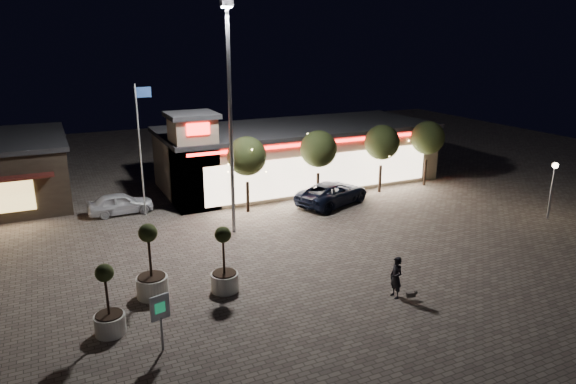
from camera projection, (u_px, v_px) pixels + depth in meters
name	position (u px, v px, depth m)	size (l,w,h in m)	color
ground	(254.00, 303.00, 21.27)	(90.00, 90.00, 0.00)	slate
retail_building	(293.00, 154.00, 38.20)	(20.40, 8.40, 6.10)	tan
floodlight_pole	(230.00, 107.00, 26.97)	(0.60, 0.40, 12.38)	gray
flagpole	(141.00, 140.00, 30.35)	(0.95, 0.10, 8.00)	white
lamp_post_east	(553.00, 179.00, 30.48)	(0.36, 0.36, 3.48)	gray
string_tree_a	(247.00, 156.00, 31.39)	(2.42, 2.42, 4.79)	#332319
string_tree_b	(319.00, 149.00, 33.43)	(2.42, 2.42, 4.79)	#332319
string_tree_c	(382.00, 143.00, 35.48)	(2.42, 2.42, 4.79)	#332319
string_tree_d	(428.00, 138.00, 37.12)	(2.42, 2.42, 4.79)	#332319
pickup_truck	(333.00, 193.00, 33.64)	(2.50, 5.42, 1.51)	black
white_sedan	(121.00, 203.00, 31.83)	(1.58, 3.93, 1.34)	white
pedestrian	(396.00, 277.00, 21.49)	(0.66, 0.43, 1.82)	black
dog	(412.00, 294.00, 21.44)	(0.51, 0.25, 0.27)	#59514C
planter_left	(151.00, 274.00, 21.53)	(1.33, 1.33, 3.27)	silver
planter_mid	(109.00, 312.00, 18.85)	(1.14, 1.14, 2.80)	silver
planter_right	(224.00, 271.00, 22.06)	(1.20, 1.20, 2.95)	silver
valet_sign	(160.00, 312.00, 17.64)	(0.70, 0.23, 2.14)	gray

